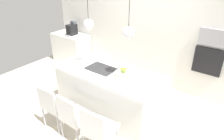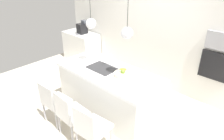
% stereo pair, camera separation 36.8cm
% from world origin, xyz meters
% --- Properties ---
extents(floor, '(6.60, 6.60, 0.00)m').
position_xyz_m(floor, '(0.00, 0.00, 0.00)').
color(floor, beige).
rests_on(floor, ground).
extents(back_wall, '(6.00, 0.10, 2.60)m').
position_xyz_m(back_wall, '(0.00, 1.65, 1.30)').
color(back_wall, silver).
rests_on(back_wall, ground).
extents(kitchen_island, '(2.04, 0.92, 0.93)m').
position_xyz_m(kitchen_island, '(0.00, 0.00, 0.47)').
color(kitchen_island, white).
rests_on(kitchen_island, ground).
extents(sink_basin, '(0.56, 0.40, 0.02)m').
position_xyz_m(sink_basin, '(-0.16, 0.00, 0.93)').
color(sink_basin, '#2D2D30').
rests_on(sink_basin, kitchen_island).
extents(faucet, '(0.02, 0.17, 0.22)m').
position_xyz_m(faucet, '(-0.16, 0.21, 1.07)').
color(faucet, silver).
rests_on(faucet, kitchen_island).
extents(fruit_bowl, '(0.29, 0.29, 0.16)m').
position_xyz_m(fruit_bowl, '(0.32, 0.03, 0.97)').
color(fruit_bowl, beige).
rests_on(fruit_bowl, kitchen_island).
extents(side_counter, '(1.10, 0.60, 0.87)m').
position_xyz_m(side_counter, '(-2.40, 1.28, 0.43)').
color(side_counter, white).
rests_on(side_counter, ground).
extents(coffee_machine, '(0.20, 0.35, 0.38)m').
position_xyz_m(coffee_machine, '(-2.30, 1.28, 1.03)').
color(coffee_machine, black).
rests_on(coffee_machine, side_counter).
extents(microwave, '(0.54, 0.08, 0.34)m').
position_xyz_m(microwave, '(1.37, 1.58, 1.42)').
color(microwave, '#9E9EA3').
rests_on(microwave, back_wall).
extents(oven, '(0.56, 0.08, 0.56)m').
position_xyz_m(oven, '(1.37, 1.58, 0.92)').
color(oven, black).
rests_on(oven, back_wall).
extents(chair_near, '(0.46, 0.43, 0.86)m').
position_xyz_m(chair_near, '(-0.49, -0.91, 0.49)').
color(chair_near, silver).
rests_on(chair_near, ground).
extents(chair_middle, '(0.46, 0.43, 0.88)m').
position_xyz_m(chair_middle, '(0.00, -0.92, 0.49)').
color(chair_middle, white).
rests_on(chair_middle, ground).
extents(chair_far, '(0.48, 0.49, 0.90)m').
position_xyz_m(chair_far, '(0.53, -0.92, 0.51)').
color(chair_far, white).
rests_on(chair_far, ground).
extents(pendant_light_left, '(0.19, 0.19, 0.79)m').
position_xyz_m(pendant_light_left, '(-0.42, 0.00, 1.74)').
color(pendant_light_left, silver).
extents(pendant_light_right, '(0.19, 0.19, 0.79)m').
position_xyz_m(pendant_light_right, '(0.42, 0.00, 1.74)').
color(pendant_light_right, silver).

